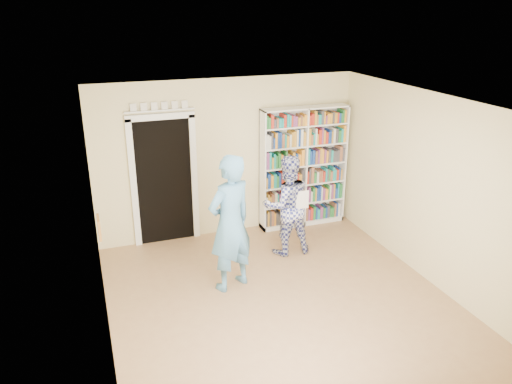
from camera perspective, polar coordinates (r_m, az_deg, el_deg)
floor at (r=6.92m, az=3.07°, el=-12.66°), size 5.00×5.00×0.00m
ceiling at (r=5.89m, az=3.58°, el=9.86°), size 5.00×5.00×0.00m
wall_back at (r=8.50m, az=-3.26°, el=3.89°), size 4.50×0.00×4.50m
wall_left at (r=5.85m, az=-17.53°, el=-5.13°), size 0.00×5.00×5.00m
wall_right at (r=7.41m, az=19.56°, el=0.11°), size 0.00×5.00×5.00m
bookshelf at (r=8.90m, az=5.43°, el=2.88°), size 1.57×0.30×2.16m
doorway at (r=8.31m, az=-10.48°, el=1.93°), size 1.10×0.08×2.43m
wall_art at (r=6.02m, az=-17.50°, el=-3.88°), size 0.03×0.25×0.25m
man_blue at (r=6.86m, az=-2.97°, el=-3.60°), size 0.85×0.72×1.97m
man_plaid at (r=7.91m, az=3.53°, el=-1.53°), size 0.82×0.65×1.64m
paper_sheet at (r=7.70m, az=5.32°, el=-0.88°), size 0.21×0.02×0.29m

